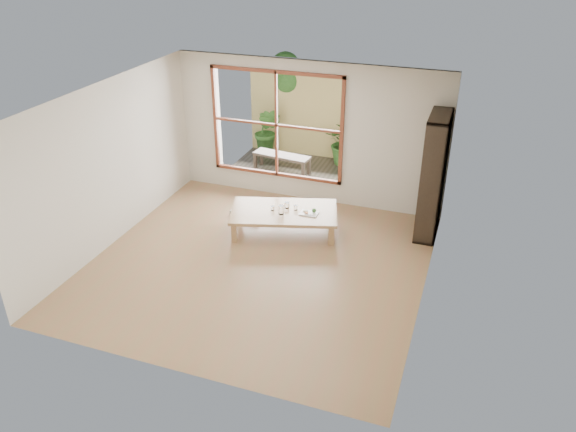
% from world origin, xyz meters
% --- Properties ---
extents(ground, '(5.00, 5.00, 0.00)m').
position_xyz_m(ground, '(0.00, 0.00, 0.00)').
color(ground, '#95744A').
rests_on(ground, ground).
extents(low_table, '(1.98, 1.45, 0.39)m').
position_xyz_m(low_table, '(0.02, 1.10, 0.34)').
color(low_table, '#A4774F').
rests_on(low_table, ground).
extents(floor_cushion, '(0.78, 0.78, 0.09)m').
position_xyz_m(floor_cushion, '(-0.72, 1.51, 0.04)').
color(floor_cushion, beige).
rests_on(floor_cushion, ground).
extents(bookshelf, '(0.33, 0.93, 2.06)m').
position_xyz_m(bookshelf, '(2.32, 1.87, 1.03)').
color(bookshelf, black).
rests_on(bookshelf, ground).
extents(glass_tall, '(0.09, 0.09, 0.16)m').
position_xyz_m(glass_tall, '(0.02, 0.97, 0.47)').
color(glass_tall, silver).
rests_on(glass_tall, low_table).
extents(glass_mid, '(0.06, 0.06, 0.09)m').
position_xyz_m(glass_mid, '(0.20, 1.19, 0.43)').
color(glass_mid, silver).
rests_on(glass_mid, low_table).
extents(glass_short, '(0.08, 0.08, 0.10)m').
position_xyz_m(glass_short, '(0.03, 1.21, 0.44)').
color(glass_short, silver).
rests_on(glass_short, low_table).
extents(glass_small, '(0.06, 0.06, 0.08)m').
position_xyz_m(glass_small, '(-0.17, 1.05, 0.42)').
color(glass_small, silver).
rests_on(glass_small, low_table).
extents(food_tray, '(0.30, 0.21, 0.09)m').
position_xyz_m(food_tray, '(0.47, 1.13, 0.41)').
color(food_tray, white).
rests_on(food_tray, low_table).
extents(deck, '(2.80, 2.00, 0.05)m').
position_xyz_m(deck, '(-0.60, 3.56, 0.00)').
color(deck, '#353027').
rests_on(deck, ground).
extents(garden_bench, '(1.24, 0.50, 0.38)m').
position_xyz_m(garden_bench, '(-0.87, 3.43, 0.35)').
color(garden_bench, black).
rests_on(garden_bench, deck).
extents(bamboo_fence, '(2.80, 0.06, 1.80)m').
position_xyz_m(bamboo_fence, '(-0.60, 4.56, 0.90)').
color(bamboo_fence, tan).
rests_on(bamboo_fence, ground).
extents(shrub_right, '(1.07, 0.99, 0.98)m').
position_xyz_m(shrub_right, '(0.29, 4.28, 0.52)').
color(shrub_right, '#325F23').
rests_on(shrub_right, deck).
extents(shrub_left, '(0.62, 0.51, 1.07)m').
position_xyz_m(shrub_left, '(-1.52, 4.27, 0.56)').
color(shrub_left, '#325F23').
rests_on(shrub_left, deck).
extents(garden_tree, '(1.04, 0.85, 2.22)m').
position_xyz_m(garden_tree, '(-1.28, 4.86, 1.63)').
color(garden_tree, '#4C3D2D').
rests_on(garden_tree, ground).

